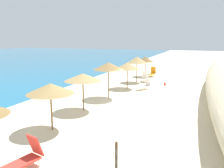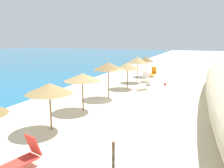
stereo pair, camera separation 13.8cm
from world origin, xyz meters
name	(u,v)px [view 1 (the left image)]	position (x,y,z in m)	size (l,w,h in m)	color
ground_plane	(132,103)	(0.00, 0.00, 0.00)	(160.00, 160.00, 0.00)	beige
beach_umbrella_1	(50,89)	(-6.36, 2.48, 2.22)	(2.41, 2.41, 2.49)	brown
beach_umbrella_2	(83,77)	(-2.79, 2.57, 2.24)	(2.41, 2.41, 2.49)	brown
beach_umbrella_3	(109,66)	(0.78, 2.22, 2.59)	(2.42, 2.42, 2.88)	brown
beach_umbrella_4	(127,66)	(4.80, 1.96, 2.17)	(2.34, 2.34, 2.50)	brown
beach_umbrella_5	(137,60)	(8.24, 1.98, 2.44)	(2.17, 2.17, 2.79)	brown
beach_umbrella_6	(146,59)	(12.26, 1.99, 2.19)	(2.02, 2.02, 2.52)	brown
lounge_chair_0	(152,73)	(12.80, 1.20, 0.47)	(1.48, 0.77, 1.20)	orange
lounge_chair_1	(144,78)	(8.78, 1.25, 0.45)	(1.37, 0.72, 1.16)	white
lounge_chair_2	(25,158)	(-9.85, 1.13, 0.49)	(1.69, 0.96, 1.21)	red
lounge_chair_3	(144,86)	(4.97, 0.34, 0.37)	(1.66, 1.21, 0.97)	white
wooden_signpost	(116,162)	(-9.70, -2.34, 0.98)	(0.79, 0.35, 1.64)	brown
beach_ball	(165,84)	(7.59, -1.19, 0.14)	(0.28, 0.28, 0.28)	red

